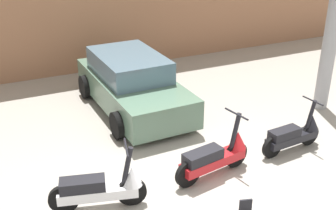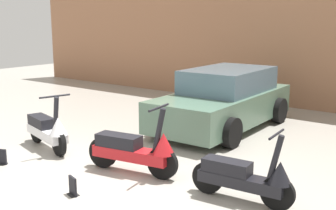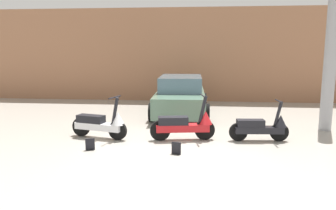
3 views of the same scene
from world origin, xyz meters
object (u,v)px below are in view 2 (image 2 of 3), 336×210
scooter_front_right (135,149)px  placard_near_left_scooter (1,158)px  placard_near_right_scooter (73,187)px  scooter_front_center (246,177)px  scooter_front_left (48,129)px  car_rear_left (224,100)px

scooter_front_right → placard_near_left_scooter: scooter_front_right is taller
scooter_front_right → placard_near_right_scooter: (-0.14, -1.12, -0.27)m
scooter_front_center → placard_near_right_scooter: scooter_front_center is taller
scooter_front_right → scooter_front_center: size_ratio=1.11×
scooter_front_left → scooter_front_center: size_ratio=1.05×
scooter_front_center → placard_near_left_scooter: size_ratio=5.44×
placard_near_left_scooter → scooter_front_center: bearing=16.1°
scooter_front_right → scooter_front_center: (1.81, 0.09, -0.04)m
scooter_front_left → scooter_front_right: size_ratio=0.95×
scooter_front_left → placard_near_right_scooter: scooter_front_left is taller
car_rear_left → placard_near_left_scooter: size_ratio=14.64×
scooter_front_left → placard_near_left_scooter: bearing=-72.6°
placard_near_right_scooter → scooter_front_left: bearing=150.9°
scooter_front_center → placard_near_left_scooter: (-3.84, -1.11, -0.24)m
scooter_front_left → scooter_front_center: (3.89, 0.13, -0.03)m
placard_near_left_scooter → placard_near_right_scooter: 1.89m
car_rear_left → placard_near_right_scooter: size_ratio=14.64×
placard_near_left_scooter → placard_near_right_scooter: size_ratio=1.00×
scooter_front_right → placard_near_left_scooter: (-2.03, -1.01, -0.27)m
scooter_front_left → placard_near_right_scooter: size_ratio=5.73×
scooter_front_center → placard_near_right_scooter: size_ratio=5.44×
scooter_front_left → car_rear_left: 3.74m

